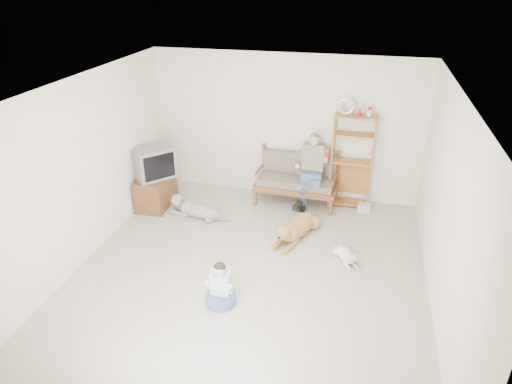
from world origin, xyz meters
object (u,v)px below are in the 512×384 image
(tv_stand, at_px, (156,190))
(golden_retriever, at_px, (296,228))
(etagere, at_px, (352,161))
(loveseat, at_px, (297,178))

(tv_stand, bearing_deg, golden_retriever, -13.84)
(etagere, distance_m, tv_stand, 3.64)
(etagere, height_order, tv_stand, etagere)
(loveseat, height_order, golden_retriever, loveseat)
(loveseat, bearing_deg, etagere, 9.69)
(etagere, bearing_deg, loveseat, -173.17)
(golden_retriever, bearing_deg, loveseat, 119.00)
(tv_stand, height_order, golden_retriever, tv_stand)
(golden_retriever, bearing_deg, tv_stand, -171.12)
(etagere, bearing_deg, golden_retriever, -118.69)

